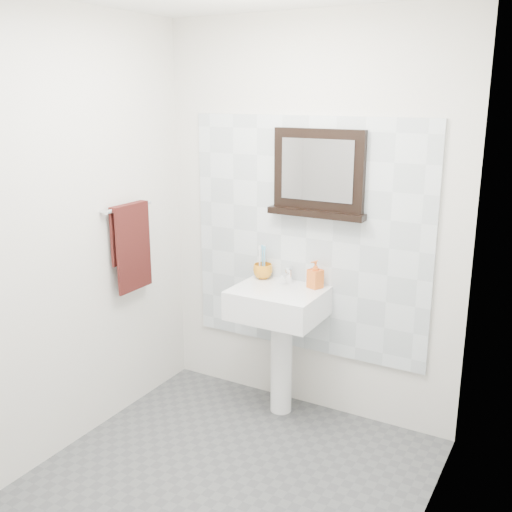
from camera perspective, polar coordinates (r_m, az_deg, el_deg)
The scene contains 13 objects.
floor at distance 3.40m, azimuth -3.86°, elevation -21.47°, with size 2.00×2.20×0.01m, color #505254.
back_wall at distance 3.77m, azimuth 4.98°, elevation 3.27°, with size 2.00×0.01×2.50m, color silver.
front_wall at distance 2.07m, azimuth -21.61°, elevation -8.14°, with size 2.00×0.01×2.50m, color silver.
left_wall at distance 3.47m, azimuth -18.20°, elevation 1.50°, with size 0.01×2.20×2.50m, color silver.
right_wall at distance 2.45m, azimuth 15.63°, elevation -3.96°, with size 0.01×2.20×2.50m, color silver.
splashback at distance 3.78m, azimuth 4.87°, elevation 1.75°, with size 1.60×0.02×1.50m, color silver.
pedestal_sink at distance 3.77m, azimuth 2.17°, elevation -5.78°, with size 0.55×0.44×0.96m.
toothbrush_cup at distance 3.89m, azimuth 0.65°, elevation -1.46°, with size 0.13×0.13×0.10m, color orange.
toothbrushes at distance 3.88m, azimuth 0.64°, elevation -0.40°, with size 0.05×0.04×0.21m.
soap_dispenser at distance 3.72m, azimuth 5.67°, elevation -1.75°, with size 0.08×0.08×0.17m, color red.
framed_mirror at distance 3.65m, azimuth 5.98°, elevation 7.65°, with size 0.62×0.11×0.53m.
towel_bar at distance 3.78m, azimuth -12.06°, elevation 4.58°, with size 0.07×0.40×0.03m.
hand_towel at distance 3.81m, azimuth -11.80°, elevation 1.47°, with size 0.06×0.30×0.55m.
Camera 1 is at (1.52, -2.26, 2.04)m, focal length 42.00 mm.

